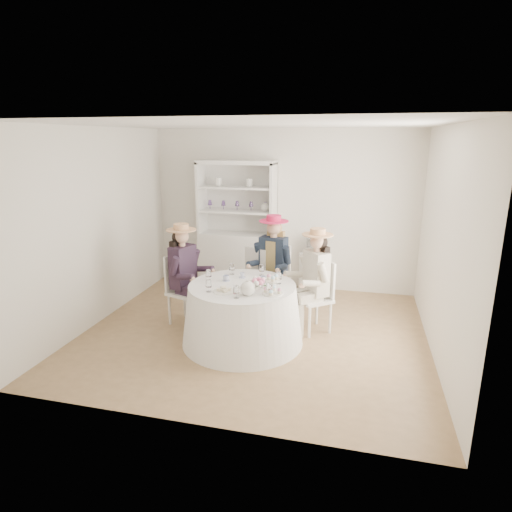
# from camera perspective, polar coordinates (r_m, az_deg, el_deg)

# --- Properties ---
(ground) EXTENTS (4.50, 4.50, 0.00)m
(ground) POSITION_cam_1_polar(r_m,az_deg,el_deg) (5.88, -0.24, -10.17)
(ground) COLOR olive
(ground) RESTS_ON ground
(ceiling) EXTENTS (4.50, 4.50, 0.00)m
(ceiling) POSITION_cam_1_polar(r_m,az_deg,el_deg) (5.31, -0.27, 17.15)
(ceiling) COLOR white
(ceiling) RESTS_ON wall_back
(wall_back) EXTENTS (4.50, 0.00, 4.50)m
(wall_back) POSITION_cam_1_polar(r_m,az_deg,el_deg) (7.36, 3.57, 6.07)
(wall_back) COLOR white
(wall_back) RESTS_ON ground
(wall_front) EXTENTS (4.50, 0.00, 4.50)m
(wall_front) POSITION_cam_1_polar(r_m,az_deg,el_deg) (3.60, -8.05, -4.00)
(wall_front) COLOR white
(wall_front) RESTS_ON ground
(wall_left) EXTENTS (0.00, 4.50, 4.50)m
(wall_left) POSITION_cam_1_polar(r_m,az_deg,el_deg) (6.36, -20.36, 3.66)
(wall_left) COLOR white
(wall_left) RESTS_ON ground
(wall_right) EXTENTS (0.00, 4.50, 4.50)m
(wall_right) POSITION_cam_1_polar(r_m,az_deg,el_deg) (5.37, 23.75, 1.29)
(wall_right) COLOR white
(wall_right) RESTS_ON ground
(tea_table) EXTENTS (1.55, 1.55, 0.77)m
(tea_table) POSITION_cam_1_polar(r_m,az_deg,el_deg) (5.49, -1.82, -7.70)
(tea_table) COLOR white
(tea_table) RESTS_ON ground
(hutch) EXTENTS (1.45, 0.89, 2.20)m
(hutch) POSITION_cam_1_polar(r_m,az_deg,el_deg) (7.42, -2.41, 1.66)
(hutch) COLOR silver
(hutch) RESTS_ON ground
(side_table) EXTENTS (0.56, 0.56, 0.66)m
(side_table) POSITION_cam_1_polar(r_m,az_deg,el_deg) (7.27, 7.78, -2.41)
(side_table) COLOR silver
(side_table) RESTS_ON ground
(hatbox) EXTENTS (0.38, 0.38, 0.30)m
(hatbox) POSITION_cam_1_polar(r_m,az_deg,el_deg) (7.14, 7.92, 1.27)
(hatbox) COLOR black
(hatbox) RESTS_ON side_table
(guest_left) EXTENTS (0.59, 0.54, 1.43)m
(guest_left) POSITION_cam_1_polar(r_m,az_deg,el_deg) (5.97, -9.52, -1.67)
(guest_left) COLOR silver
(guest_left) RESTS_ON ground
(guest_mid) EXTENTS (0.56, 0.59, 1.49)m
(guest_mid) POSITION_cam_1_polar(r_m,az_deg,el_deg) (6.20, 2.25, -0.48)
(guest_mid) COLOR silver
(guest_mid) RESTS_ON ground
(guest_right) EXTENTS (0.61, 0.59, 1.42)m
(guest_right) POSITION_cam_1_polar(r_m,az_deg,el_deg) (5.69, 7.81, -2.50)
(guest_right) COLOR silver
(guest_right) RESTS_ON ground
(spare_chair) EXTENTS (0.55, 0.55, 1.00)m
(spare_chair) POSITION_cam_1_polar(r_m,az_deg,el_deg) (6.44, 0.57, -2.74)
(spare_chair) COLOR silver
(spare_chair) RESTS_ON ground
(teacup_a) EXTENTS (0.09, 0.09, 0.07)m
(teacup_a) POSITION_cam_1_polar(r_m,az_deg,el_deg) (5.50, -4.01, -3.01)
(teacup_a) COLOR white
(teacup_a) RESTS_ON tea_table
(teacup_b) EXTENTS (0.07, 0.07, 0.06)m
(teacup_b) POSITION_cam_1_polar(r_m,az_deg,el_deg) (5.61, -1.85, -2.63)
(teacup_b) COLOR white
(teacup_b) RESTS_ON tea_table
(teacup_c) EXTENTS (0.10, 0.10, 0.06)m
(teacup_c) POSITION_cam_1_polar(r_m,az_deg,el_deg) (5.45, 0.94, -3.13)
(teacup_c) COLOR white
(teacup_c) RESTS_ON tea_table
(flower_bowl) EXTENTS (0.23, 0.23, 0.05)m
(flower_bowl) POSITION_cam_1_polar(r_m,az_deg,el_deg) (5.30, 0.64, -3.76)
(flower_bowl) COLOR white
(flower_bowl) RESTS_ON tea_table
(flower_arrangement) EXTENTS (0.17, 0.18, 0.07)m
(flower_arrangement) POSITION_cam_1_polar(r_m,az_deg,el_deg) (5.19, 0.19, -3.48)
(flower_arrangement) COLOR pink
(flower_arrangement) RESTS_ON tea_table
(table_teapot) EXTENTS (0.25, 0.18, 0.19)m
(table_teapot) POSITION_cam_1_polar(r_m,az_deg,el_deg) (4.99, -1.07, -4.35)
(table_teapot) COLOR white
(table_teapot) RESTS_ON tea_table
(sandwich_plate) EXTENTS (0.26, 0.26, 0.06)m
(sandwich_plate) POSITION_cam_1_polar(r_m,az_deg,el_deg) (5.12, -4.29, -4.63)
(sandwich_plate) COLOR white
(sandwich_plate) RESTS_ON tea_table
(cupcake_stand) EXTENTS (0.24, 0.24, 0.23)m
(cupcake_stand) POSITION_cam_1_polar(r_m,az_deg,el_deg) (5.02, 2.21, -4.16)
(cupcake_stand) COLOR white
(cupcake_stand) RESTS_ON tea_table
(stemware_set) EXTENTS (0.97, 0.97, 0.15)m
(stemware_set) POSITION_cam_1_polar(r_m,az_deg,el_deg) (5.33, -1.86, -3.11)
(stemware_set) COLOR white
(stemware_set) RESTS_ON tea_table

